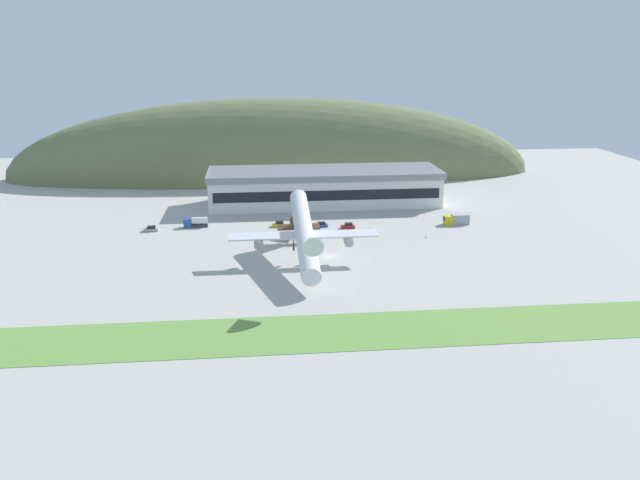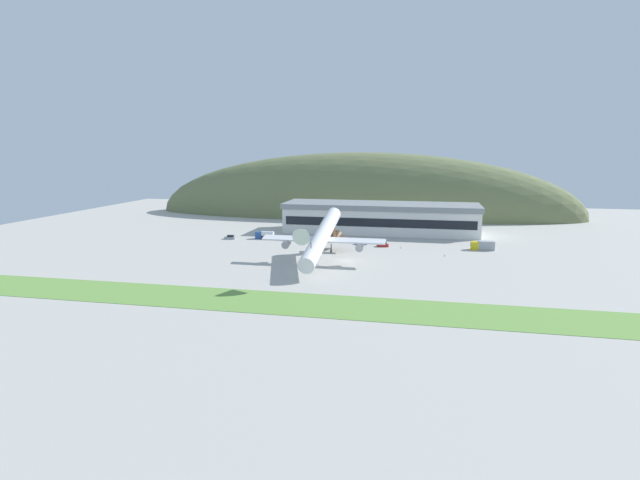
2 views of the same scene
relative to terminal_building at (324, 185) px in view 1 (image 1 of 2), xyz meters
The scene contains 13 objects.
ground_plane 56.81m from the terminal_building, 95.46° to the right, with size 328.04×328.04×0.00m, color #ADAAA3.
grass_strip_foreground 101.26m from the terminal_building, 93.05° to the right, with size 295.23×16.38×0.08m, color #669342.
hill_backdrop 54.70m from the terminal_building, 106.03° to the left, with size 218.64×51.37×64.12m, color #667047.
terminal_building is the anchor object (origin of this frame).
cargo_airplane 62.18m from the terminal_building, 100.94° to the right, with size 37.11×51.69×14.99m.
service_car_0 31.93m from the terminal_building, 83.25° to the right, with size 4.13×1.68×1.69m.
service_car_1 32.23m from the terminal_building, 121.78° to the right, with size 4.27×2.03×1.64m.
service_car_2 29.56m from the terminal_building, 98.33° to the right, with size 4.25×1.88×1.48m.
service_car_3 61.43m from the terminal_building, 152.70° to the right, with size 4.38×2.17×1.51m.
fuel_truck 48.10m from the terminal_building, 38.86° to the right, with size 7.82×2.57×3.05m.
box_truck 48.72m from the terminal_building, 149.05° to the right, with size 7.17×2.27×3.00m.
traffic_cone_0 49.72m from the terminal_building, 60.48° to the right, with size 0.52×0.52×0.58m.
traffic_cone_1 34.79m from the terminal_building, 72.85° to the right, with size 0.52×0.52×0.58m.
Camera 1 is at (-17.50, -151.59, 51.72)m, focal length 35.00 mm.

